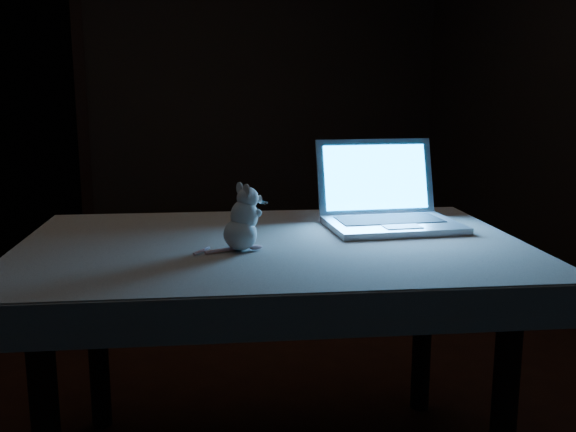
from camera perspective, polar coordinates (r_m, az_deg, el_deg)
name	(u,v)px	position (r m, az deg, el deg)	size (l,w,h in m)	color
floor	(290,396)	(2.73, 0.16, -15.69)	(5.00, 5.00, 0.00)	black
back_wall	(167,81)	(4.86, -10.68, 11.73)	(4.50, 0.04, 2.60)	black
doorway	(6,115)	(4.79, -23.77, 8.19)	(1.06, 0.36, 2.13)	black
table	(273,360)	(2.11, -1.37, -12.72)	(1.43, 0.92, 0.77)	black
tablecloth	(301,257)	(2.01, 1.21, -3.68)	(1.54, 1.03, 0.11)	#BBAB9D
laptop	(394,185)	(2.17, 9.41, 2.71)	(0.43, 0.38, 0.29)	silver
plush_mouse	(240,217)	(1.86, -4.29, -0.12)	(0.14, 0.14, 0.19)	silver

